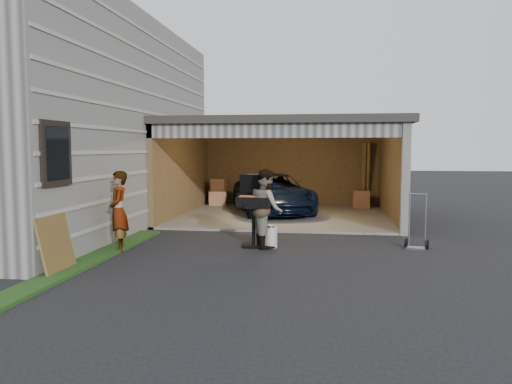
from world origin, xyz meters
TOP-DOWN VIEW (x-y plane):
  - ground at (0.00, 0.00)m, footprint 80.00×80.00m
  - house at (-6.00, 4.00)m, footprint 7.00×11.00m
  - groundcover_strip at (-2.25, -1.00)m, footprint 0.50×8.00m
  - garage at (0.76, 6.79)m, footprint 6.80×6.30m
  - minivan at (0.36, 6.90)m, footprint 3.32×4.82m
  - woman at (-2.10, 0.81)m, footprint 0.59×0.70m
  - man at (0.80, 1.68)m, footprint 0.88×0.98m
  - bbq_grill at (0.53, 1.70)m, footprint 0.69×0.60m
  - propane_tank at (0.90, 1.65)m, footprint 0.36×0.36m
  - plywood_panel at (-2.40, -1.03)m, footprint 0.25×0.90m
  - hand_truck at (3.92, 1.97)m, footprint 0.51×0.45m

SIDE VIEW (x-z plane):
  - ground at x=0.00m, z-range 0.00..0.00m
  - groundcover_strip at x=-2.25m, z-range 0.00..0.06m
  - propane_tank at x=0.90m, z-range 0.00..0.42m
  - hand_truck at x=3.92m, z-range -0.36..0.80m
  - plywood_panel at x=-2.40m, z-range 0.00..0.99m
  - minivan at x=0.36m, z-range 0.00..1.22m
  - woman at x=-2.10m, z-range 0.00..1.63m
  - man at x=0.80m, z-range 0.00..1.66m
  - bbq_grill at x=0.53m, z-range 0.14..1.67m
  - garage at x=0.76m, z-range 0.42..3.32m
  - house at x=-6.00m, z-range 0.00..5.50m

